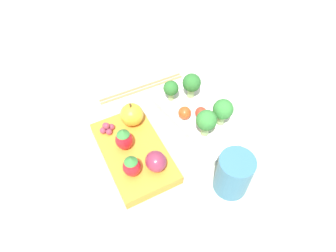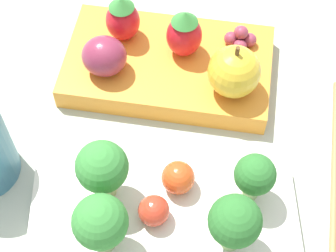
{
  "view_description": "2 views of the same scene",
  "coord_description": "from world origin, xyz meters",
  "views": [
    {
      "loc": [
        0.33,
        -0.19,
        0.51
      ],
      "look_at": [
        0.01,
        -0.0,
        0.03
      ],
      "focal_mm": 32.0,
      "sensor_mm": 36.0,
      "label": 1
    },
    {
      "loc": [
        -0.02,
        0.26,
        0.44
      ],
      "look_at": [
        0.01,
        -0.0,
        0.03
      ],
      "focal_mm": 60.0,
      "sensor_mm": 36.0,
      "label": 2
    }
  ],
  "objects": [
    {
      "name": "ground_plane",
      "position": [
        0.0,
        0.0,
        0.0
      ],
      "size": [
        4.0,
        4.0,
        0.0
      ],
      "primitive_type": "plane",
      "color": "#ADB7A3"
    },
    {
      "name": "cherry_tomato_0",
      "position": [
        -0.01,
        0.05,
        0.03
      ],
      "size": [
        0.03,
        0.03,
        0.03
      ],
      "color": "#DB4C1E",
      "rests_on": "bento_box_savoury"
    },
    {
      "name": "broccoli_floret_0",
      "position": [
        0.04,
        0.1,
        0.06
      ],
      "size": [
        0.04,
        0.04,
        0.06
      ],
      "color": "#93B770",
      "rests_on": "bento_box_savoury"
    },
    {
      "name": "strawberry_1",
      "position": [
        0.06,
        -0.11,
        0.05
      ],
      "size": [
        0.03,
        0.03,
        0.05
      ],
      "color": "red",
      "rests_on": "bento_box_fruit"
    },
    {
      "name": "plum",
      "position": [
        0.07,
        -0.06,
        0.04
      ],
      "size": [
        0.04,
        0.04,
        0.04
      ],
      "color": "#892D47",
      "rests_on": "bento_box_fruit"
    },
    {
      "name": "broccoli_floret_3",
      "position": [
        -0.07,
        0.05,
        0.05
      ],
      "size": [
        0.03,
        0.03,
        0.05
      ],
      "color": "#93B770",
      "rests_on": "bento_box_savoury"
    },
    {
      "name": "bento_box_savoury",
      "position": [
        -0.0,
        0.08,
        0.01
      ],
      "size": [
        0.23,
        0.14,
        0.02
      ],
      "color": "silver",
      "rests_on": "ground_plane"
    },
    {
      "name": "cherry_tomato_1",
      "position": [
        0.01,
        0.08,
        0.03
      ],
      "size": [
        0.03,
        0.03,
        0.03
      ],
      "color": "red",
      "rests_on": "bento_box_savoury"
    },
    {
      "name": "apple",
      "position": [
        -0.05,
        -0.05,
        0.05
      ],
      "size": [
        0.05,
        0.05,
        0.06
      ],
      "color": "gold",
      "rests_on": "bento_box_fruit"
    },
    {
      "name": "strawberry_0",
      "position": [
        0.0,
        -0.09,
        0.05
      ],
      "size": [
        0.03,
        0.03,
        0.05
      ],
      "color": "red",
      "rests_on": "bento_box_fruit"
    },
    {
      "name": "broccoli_floret_2",
      "position": [
        -0.05,
        0.09,
        0.06
      ],
      "size": [
        0.04,
        0.04,
        0.06
      ],
      "color": "#93B770",
      "rests_on": "bento_box_savoury"
    },
    {
      "name": "bento_box_fruit",
      "position": [
        0.01,
        -0.08,
        0.01
      ],
      "size": [
        0.2,
        0.13,
        0.02
      ],
      "color": "orange",
      "rests_on": "ground_plane"
    },
    {
      "name": "broccoli_floret_1",
      "position": [
        0.05,
        0.06,
        0.06
      ],
      "size": [
        0.04,
        0.04,
        0.06
      ],
      "color": "#93B770",
      "rests_on": "bento_box_savoury"
    },
    {
      "name": "grape_cluster",
      "position": [
        -0.05,
        -0.11,
        0.03
      ],
      "size": [
        0.03,
        0.03,
        0.02
      ],
      "color": "#93384C",
      "rests_on": "bento_box_fruit"
    }
  ]
}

